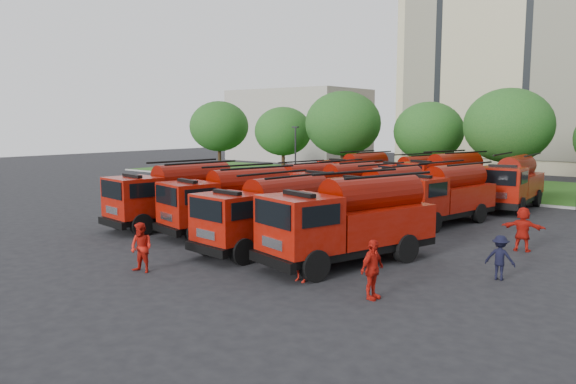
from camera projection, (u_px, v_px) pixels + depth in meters
name	position (u px, v px, depth m)	size (l,w,h in m)	color
ground	(246.00, 230.00, 28.72)	(140.00, 140.00, 0.00)	black
lawn	(447.00, 184.00, 48.96)	(70.00, 16.00, 0.12)	#225516
curb	(405.00, 194.00, 42.65)	(70.00, 0.30, 0.14)	gray
apartment_building	(546.00, 59.00, 63.27)	(30.00, 14.18, 25.00)	#BFB58E
side_building	(299.00, 125.00, 80.81)	(18.00, 12.00, 10.00)	#9C958A
tree_0	(219.00, 126.00, 59.98)	(6.30, 6.30, 7.70)	#382314
tree_1	(283.00, 131.00, 55.90)	(5.71, 5.71, 6.98)	#382314
tree_2	(343.00, 123.00, 49.71)	(6.72, 6.72, 8.22)	#382314
tree_3	(429.00, 131.00, 47.44)	(5.88, 5.88, 7.19)	#382314
tree_4	(508.00, 126.00, 41.90)	(6.55, 6.55, 8.01)	#382314
lamp_post_0	(295.00, 152.00, 47.90)	(0.60, 0.25, 5.11)	black
fire_truck_0	(175.00, 195.00, 29.55)	(3.52, 7.49, 3.28)	black
fire_truck_1	(230.00, 201.00, 27.64)	(3.98, 7.37, 3.19)	black
fire_truck_2	(269.00, 214.00, 24.00)	(3.16, 7.13, 3.14)	black
fire_truck_3	(350.00, 220.00, 21.71)	(4.48, 7.83, 3.38)	black
fire_truck_4	(298.00, 186.00, 35.37)	(3.49, 6.63, 2.87)	black
fire_truck_5	(340.00, 188.00, 34.28)	(3.22, 6.83, 2.99)	black
fire_truck_6	(381.00, 194.00, 30.99)	(3.40, 6.90, 3.01)	black
fire_truck_7	(444.00, 195.00, 30.20)	(3.65, 7.31, 3.18)	black
fire_truck_8	(357.00, 173.00, 43.66)	(3.38, 7.04, 3.08)	black
fire_truck_9	(412.00, 176.00, 41.54)	(4.04, 6.93, 2.99)	black
fire_truck_10	(444.00, 177.00, 38.72)	(4.42, 7.73, 3.33)	black
fire_truck_11	(512.00, 182.00, 35.56)	(3.01, 7.44, 3.33)	black
firefighter_0	(301.00, 281.00, 19.44)	(0.64, 0.46, 1.74)	#B3170D
firefighter_1	(142.00, 272.00, 20.62)	(0.90, 0.49, 1.85)	#B3170D
firefighter_2	(372.00, 299.00, 17.51)	(1.11, 0.63, 1.89)	#B3170D
firefighter_3	(499.00, 280.00, 19.67)	(1.02, 0.53, 1.58)	black
firefighter_4	(268.00, 231.00, 28.44)	(0.84, 0.55, 1.72)	black
firefighter_5	(522.00, 251.00, 24.01)	(1.78, 0.77, 1.92)	#B3170D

